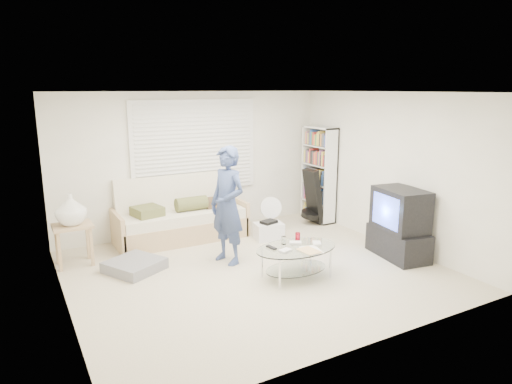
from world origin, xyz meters
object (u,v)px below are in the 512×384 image
futon_sofa (180,219)px  coffee_table (297,253)px  bookshelf (319,174)px  tv_unit (399,224)px

futon_sofa → coffee_table: futon_sofa is taller
bookshelf → coffee_table: (-1.94, -2.14, -0.56)m
tv_unit → bookshelf: bearing=86.8°
coffee_table → bookshelf: bearing=47.8°
futon_sofa → coffee_table: 2.49m
tv_unit → coffee_table: size_ratio=0.91×
tv_unit → coffee_table: 1.83m
futon_sofa → coffee_table: size_ratio=1.87×
bookshelf → tv_unit: bookshelf is taller
futon_sofa → coffee_table: bearing=-70.7°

